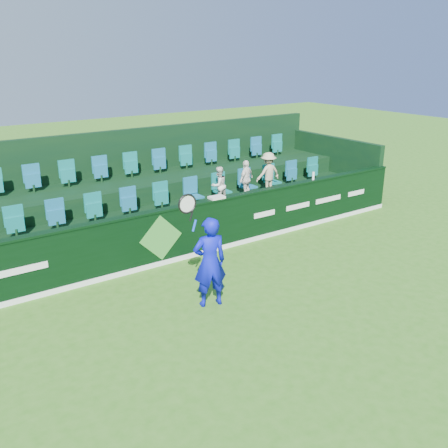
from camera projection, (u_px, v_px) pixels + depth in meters
ground at (267, 340)px, 8.79m from camera, size 60.00×60.00×0.00m
sponsor_hoarding at (159, 238)px, 11.66m from camera, size 16.00×0.25×1.35m
stand_tier_front at (139, 235)px, 12.60m from camera, size 16.00×2.00×0.80m
stand_tier_back at (109, 207)px, 13.99m from camera, size 16.00×1.80×1.30m
stand_rear at (101, 184)px, 14.15m from camera, size 16.00×4.10×2.60m
seat_row_front at (130, 205)px, 12.68m from camera, size 13.50×0.50×0.60m
seat_row_back at (102, 172)px, 13.91m from camera, size 13.50×0.50×0.60m
tennis_player at (210, 262)px, 9.70m from camera, size 1.15×0.59×2.46m
spectator_left at (219, 185)px, 13.65m from camera, size 0.55×0.45×1.03m
spectator_middle at (246, 179)px, 14.15m from camera, size 0.70×0.49×1.10m
spectator_right at (268, 173)px, 14.56m from camera, size 0.81×0.48×1.23m
towel at (217, 197)px, 12.31m from camera, size 0.39×0.25×0.06m
drinks_bottle at (313, 176)px, 14.07m from camera, size 0.07×0.07×0.22m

